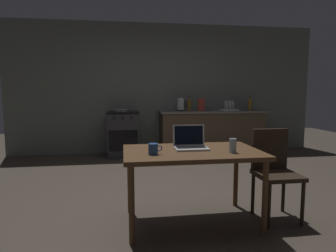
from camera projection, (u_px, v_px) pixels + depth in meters
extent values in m
plane|color=#473D33|center=(173.00, 194.00, 3.64)|extent=(12.00, 12.00, 0.00)
cube|color=slate|center=(166.00, 89.00, 6.17)|extent=(6.40, 0.10, 2.66)
cube|color=#4C3D2D|center=(211.00, 133.00, 6.06)|extent=(2.10, 0.60, 0.84)
cube|color=#66605B|center=(212.00, 112.00, 6.01)|extent=(2.16, 0.64, 0.04)
cube|color=#2D2D30|center=(123.00, 135.00, 5.80)|extent=(0.60, 0.60, 0.84)
cube|color=black|center=(123.00, 112.00, 5.74)|extent=(0.60, 0.60, 0.04)
cube|color=black|center=(123.00, 141.00, 5.50)|extent=(0.54, 0.01, 0.39)
cylinder|color=black|center=(114.00, 118.00, 5.42)|extent=(0.04, 0.02, 0.04)
cylinder|color=black|center=(123.00, 118.00, 5.44)|extent=(0.04, 0.02, 0.04)
cylinder|color=black|center=(132.00, 118.00, 5.47)|extent=(0.04, 0.02, 0.04)
cube|color=brown|center=(192.00, 152.00, 2.79)|extent=(1.29, 0.80, 0.04)
cylinder|color=brown|center=(132.00, 205.00, 2.41)|extent=(0.05, 0.05, 0.67)
cylinder|color=brown|center=(265.00, 198.00, 2.58)|extent=(0.05, 0.05, 0.67)
cylinder|color=brown|center=(130.00, 181.00, 3.08)|extent=(0.05, 0.05, 0.67)
cylinder|color=brown|center=(236.00, 176.00, 3.25)|extent=(0.05, 0.05, 0.67)
cube|color=#2D2116|center=(278.00, 175.00, 2.88)|extent=(0.40, 0.40, 0.04)
cube|color=#2D2116|center=(270.00, 149.00, 3.03)|extent=(0.38, 0.04, 0.42)
cylinder|color=#2D2116|center=(269.00, 206.00, 2.72)|extent=(0.04, 0.04, 0.43)
cylinder|color=#2D2116|center=(303.00, 204.00, 2.77)|extent=(0.04, 0.04, 0.43)
cylinder|color=#2D2116|center=(253.00, 193.00, 3.05)|extent=(0.04, 0.04, 0.43)
cylinder|color=#2D2116|center=(283.00, 192.00, 3.10)|extent=(0.04, 0.04, 0.43)
cube|color=silver|center=(191.00, 148.00, 2.83)|extent=(0.32, 0.22, 0.02)
cube|color=black|center=(191.00, 147.00, 2.84)|extent=(0.28, 0.12, 0.00)
cube|color=silver|center=(189.00, 135.00, 2.93)|extent=(0.32, 0.03, 0.21)
cube|color=black|center=(189.00, 135.00, 2.93)|extent=(0.29, 0.02, 0.18)
cylinder|color=black|center=(181.00, 110.00, 5.91)|extent=(0.15, 0.15, 0.02)
cylinder|color=#B2B5BA|center=(181.00, 104.00, 5.90)|extent=(0.15, 0.15, 0.22)
cylinder|color=#B2B5BA|center=(181.00, 98.00, 5.89)|extent=(0.09, 0.09, 0.02)
cube|color=black|center=(185.00, 104.00, 5.91)|extent=(0.02, 0.02, 0.16)
cylinder|color=#8C601E|center=(250.00, 105.00, 6.07)|extent=(0.07, 0.07, 0.22)
cone|color=#8C601E|center=(250.00, 98.00, 6.05)|extent=(0.07, 0.07, 0.06)
cylinder|color=black|center=(250.00, 96.00, 6.05)|extent=(0.03, 0.03, 0.02)
cylinder|color=gray|center=(121.00, 111.00, 5.72)|extent=(0.26, 0.26, 0.01)
torus|color=gray|center=(121.00, 110.00, 5.71)|extent=(0.27, 0.27, 0.02)
cylinder|color=black|center=(121.00, 111.00, 5.50)|extent=(0.02, 0.18, 0.02)
cylinder|color=#264C8C|center=(153.00, 149.00, 2.59)|extent=(0.09, 0.09, 0.10)
torus|color=#264C8C|center=(159.00, 148.00, 2.60)|extent=(0.05, 0.01, 0.05)
cylinder|color=#99B7C6|center=(233.00, 146.00, 2.67)|extent=(0.07, 0.07, 0.13)
cube|color=#B2382D|center=(201.00, 105.00, 5.98)|extent=(0.13, 0.05, 0.24)
cube|color=silver|center=(229.00, 110.00, 6.06)|extent=(0.34, 0.26, 0.03)
cylinder|color=white|center=(226.00, 105.00, 6.04)|extent=(0.04, 0.18, 0.18)
cylinder|color=white|center=(229.00, 105.00, 6.05)|extent=(0.04, 0.18, 0.18)
cylinder|color=white|center=(232.00, 105.00, 6.06)|extent=(0.04, 0.18, 0.18)
cylinder|color=#8C601E|center=(189.00, 106.00, 6.01)|extent=(0.07, 0.07, 0.21)
cone|color=#8C601E|center=(189.00, 99.00, 6.00)|extent=(0.07, 0.07, 0.06)
cylinder|color=black|center=(189.00, 97.00, 5.99)|extent=(0.03, 0.03, 0.02)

